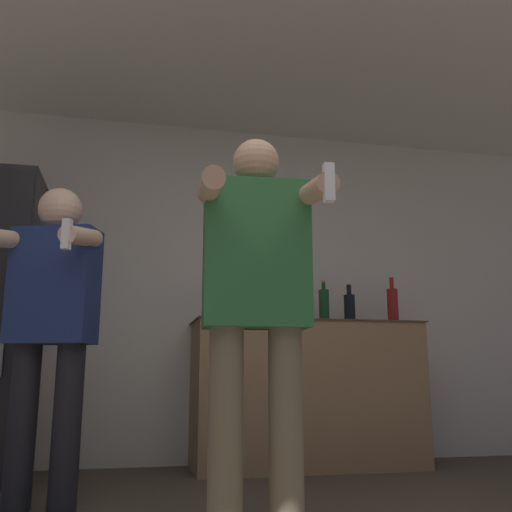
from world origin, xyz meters
The scene contains 10 objects.
wall_back centered at (0.00, 2.97, 1.27)m, with size 7.00×0.06×2.55m.
ceiling_slab centered at (0.00, 1.47, 2.57)m, with size 7.00×3.46×0.05m.
counter centered at (0.83, 2.65, 0.50)m, with size 1.61×0.61×1.00m.
bottle_green_wine centered at (1.49, 2.60, 1.14)m, with size 0.08×0.08×0.36m.
bottle_brown_liquor centered at (1.15, 2.60, 1.11)m, with size 0.08×0.08×0.30m.
bottle_short_whiskey centered at (0.96, 2.60, 1.12)m, with size 0.07×0.07×0.31m.
bottle_clear_vodka centered at (0.32, 2.60, 1.10)m, with size 0.06×0.06×0.28m.
bottle_amber_bourbon centered at (0.64, 2.60, 1.10)m, with size 0.09×0.09×0.30m.
person_woman_foreground centered at (0.10, 0.94, 0.93)m, with size 0.52×0.55×1.61m.
person_man_side centered at (-0.78, 1.68, 0.91)m, with size 0.56×0.54×1.57m.
Camera 1 is at (-0.39, -1.29, 0.62)m, focal length 40.00 mm.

